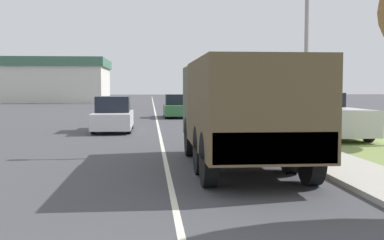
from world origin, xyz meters
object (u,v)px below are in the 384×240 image
(car_nearest_ahead, at_px, (113,116))
(pickup_truck, at_px, (327,116))
(lamp_post, at_px, (301,21))
(military_truck, at_px, (241,106))
(car_second_ahead, at_px, (177,107))

(car_nearest_ahead, relative_size, pickup_truck, 0.79)
(car_nearest_ahead, distance_m, pickup_truck, 9.77)
(car_nearest_ahead, height_order, lamp_post, lamp_post)
(military_truck, distance_m, lamp_post, 5.16)
(car_second_ahead, distance_m, lamp_post, 18.07)
(car_second_ahead, xyz_separation_m, lamp_post, (3.13, -17.43, 3.56))
(car_second_ahead, bearing_deg, lamp_post, -79.82)
(car_second_ahead, xyz_separation_m, pickup_truck, (5.56, -13.55, 0.16))
(car_second_ahead, relative_size, lamp_post, 0.60)
(car_second_ahead, bearing_deg, military_truck, -88.67)
(car_nearest_ahead, height_order, pickup_truck, pickup_truck)
(military_truck, relative_size, car_second_ahead, 1.65)
(lamp_post, bearing_deg, car_nearest_ahead, 132.36)
(lamp_post, bearing_deg, military_truck, -126.79)
(car_nearest_ahead, bearing_deg, military_truck, -69.56)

